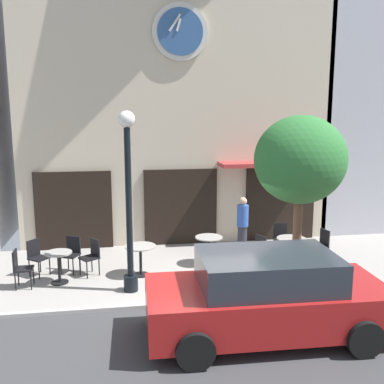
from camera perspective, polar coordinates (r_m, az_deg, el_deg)
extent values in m
cube|color=gray|center=(11.81, 0.35, -9.74)|extent=(26.17, 4.42, 0.05)
cube|color=#38383A|center=(7.51, 6.99, -22.61)|extent=(26.17, 5.38, 0.05)
cube|color=#A8A5A0|center=(9.79, 2.51, -13.78)|extent=(26.17, 0.12, 0.08)
cube|color=beige|center=(14.68, -2.29, 12.41)|extent=(9.45, 2.86, 9.09)
cylinder|color=beige|center=(13.36, -1.54, 19.74)|extent=(1.59, 0.10, 1.59)
cylinder|color=#2D5184|center=(13.30, -1.51, 19.78)|extent=(1.30, 0.04, 1.30)
cube|color=beige|center=(13.28, -1.72, 20.54)|extent=(0.16, 0.03, 0.36)
cube|color=beige|center=(13.28, -2.20, 20.79)|extent=(0.36, 0.03, 0.49)
cube|color=black|center=(13.49, -14.84, -2.31)|extent=(2.20, 0.10, 2.30)
cube|color=black|center=(13.53, -1.45, -1.91)|extent=(2.20, 0.10, 2.30)
cube|color=black|center=(14.28, 11.18, -1.45)|extent=(2.20, 0.10, 2.30)
cube|color=#B23333|center=(13.61, 9.83, 3.56)|extent=(3.02, 0.90, 0.12)
cylinder|color=black|center=(10.44, -7.80, -11.44)|extent=(0.32, 0.32, 0.36)
cylinder|color=black|center=(9.94, -8.04, -2.53)|extent=(0.14, 0.14, 3.68)
sphere|color=white|center=(9.69, -8.35, 9.19)|extent=(0.36, 0.36, 0.36)
cylinder|color=brown|center=(10.43, 13.21, -6.12)|extent=(0.20, 0.20, 2.26)
ellipsoid|color=#2D7033|center=(10.06, 13.66, 4.01)|extent=(2.04, 1.84, 1.94)
cylinder|color=black|center=(11.15, -16.58, -9.27)|extent=(0.07, 0.07, 0.75)
cylinder|color=black|center=(11.28, -16.49, -10.98)|extent=(0.40, 0.40, 0.03)
cylinder|color=gray|center=(11.04, -16.69, -7.44)|extent=(0.63, 0.63, 0.03)
cylinder|color=black|center=(11.24, -6.57, -8.72)|extent=(0.07, 0.07, 0.75)
cylinder|color=black|center=(11.36, -6.53, -10.43)|extent=(0.40, 0.40, 0.03)
cylinder|color=gray|center=(11.12, -6.61, -6.90)|extent=(0.76, 0.76, 0.03)
cylinder|color=black|center=(11.95, 2.16, -7.50)|extent=(0.07, 0.07, 0.74)
cylinder|color=black|center=(12.07, 2.15, -9.10)|extent=(0.40, 0.40, 0.03)
cylinder|color=gray|center=(11.84, 2.17, -5.80)|extent=(0.72, 0.72, 0.03)
cylinder|color=black|center=(12.18, 12.51, -7.46)|extent=(0.07, 0.07, 0.71)
cylinder|color=black|center=(12.29, 12.44, -8.97)|extent=(0.40, 0.40, 0.03)
cylinder|color=gray|center=(12.08, 12.58, -5.85)|extent=(0.77, 0.77, 0.03)
cube|color=black|center=(11.80, 9.36, -7.46)|extent=(0.53, 0.53, 0.04)
cube|color=black|center=(11.61, 8.75, -6.58)|extent=(0.20, 0.36, 0.45)
cylinder|color=black|center=(11.87, 10.50, -8.54)|extent=(0.03, 0.03, 0.45)
cylinder|color=black|center=(12.10, 9.36, -8.13)|extent=(0.03, 0.03, 0.45)
cylinder|color=black|center=(11.64, 9.30, -8.88)|extent=(0.03, 0.03, 0.45)
cylinder|color=black|center=(11.88, 8.16, -8.45)|extent=(0.03, 0.03, 0.45)
cube|color=black|center=(11.75, -18.93, -7.99)|extent=(0.56, 0.56, 0.04)
cube|color=black|center=(11.81, -19.58, -6.78)|extent=(0.27, 0.32, 0.45)
cylinder|color=black|center=(11.59, -18.94, -9.42)|extent=(0.03, 0.03, 0.45)
cylinder|color=black|center=(11.81, -17.69, -8.98)|extent=(0.03, 0.03, 0.45)
cylinder|color=black|center=(11.84, -20.04, -9.07)|extent=(0.03, 0.03, 0.45)
cylinder|color=black|center=(12.05, -18.80, -8.65)|extent=(0.03, 0.03, 0.45)
cube|color=black|center=(12.51, 15.85, -6.68)|extent=(0.47, 0.47, 0.04)
cube|color=black|center=(12.55, 16.57, -5.59)|extent=(0.11, 0.38, 0.45)
cylinder|color=black|center=(12.61, 14.71, -7.56)|extent=(0.03, 0.03, 0.45)
cylinder|color=black|center=(12.35, 15.62, -7.99)|extent=(0.03, 0.03, 0.45)
cylinder|color=black|center=(12.80, 15.98, -7.35)|extent=(0.03, 0.03, 0.45)
cylinder|color=black|center=(12.55, 16.89, -7.77)|extent=(0.03, 0.03, 0.45)
cube|color=black|center=(11.12, -20.65, -9.16)|extent=(0.41, 0.41, 0.04)
cube|color=black|center=(11.08, -21.65, -8.06)|extent=(0.05, 0.38, 0.45)
cylinder|color=black|center=(11.01, -19.85, -10.55)|extent=(0.03, 0.03, 0.45)
cylinder|color=black|center=(11.32, -19.57, -9.94)|extent=(0.03, 0.03, 0.45)
cylinder|color=black|center=(11.07, -21.61, -10.55)|extent=(0.03, 0.03, 0.45)
cylinder|color=black|center=(11.38, -21.28, -9.95)|extent=(0.03, 0.03, 0.45)
cube|color=black|center=(12.83, 11.33, -6.05)|extent=(0.45, 0.45, 0.04)
cube|color=black|center=(12.93, 11.19, -4.87)|extent=(0.38, 0.09, 0.45)
cylinder|color=black|center=(12.70, 10.72, -7.27)|extent=(0.03, 0.03, 0.45)
cylinder|color=black|center=(12.78, 12.22, -7.21)|extent=(0.03, 0.03, 0.45)
cylinder|color=black|center=(13.01, 10.39, -6.81)|extent=(0.03, 0.03, 0.45)
cylinder|color=black|center=(13.09, 11.85, -6.76)|extent=(0.03, 0.03, 0.45)
cube|color=black|center=(11.44, -12.99, -8.19)|extent=(0.56, 0.56, 0.04)
cube|color=black|center=(11.45, -12.26, -6.94)|extent=(0.25, 0.34, 0.45)
cylinder|color=black|center=(11.57, -14.12, -9.19)|extent=(0.03, 0.03, 0.45)
cylinder|color=black|center=(11.29, -13.25, -9.66)|extent=(0.03, 0.03, 0.45)
cylinder|color=black|center=(11.73, -12.66, -8.86)|extent=(0.03, 0.03, 0.45)
cylinder|color=black|center=(11.45, -11.77, -9.30)|extent=(0.03, 0.03, 0.45)
cube|color=black|center=(11.75, -15.28, -7.79)|extent=(0.53, 0.53, 0.04)
cube|color=black|center=(11.83, -14.88, -6.50)|extent=(0.36, 0.20, 0.45)
cylinder|color=black|center=(11.77, -16.37, -8.97)|extent=(0.03, 0.03, 0.45)
cylinder|color=black|center=(11.60, -14.92, -9.19)|extent=(0.03, 0.03, 0.45)
cylinder|color=black|center=(12.04, -15.51, -8.48)|extent=(0.03, 0.03, 0.45)
cylinder|color=black|center=(11.87, -14.09, -8.68)|extent=(0.03, 0.03, 0.45)
cylinder|color=#2D2D38|center=(12.71, 6.42, -6.18)|extent=(0.36, 0.36, 0.85)
cylinder|color=#3359B2|center=(12.52, 6.49, -3.00)|extent=(0.44, 0.44, 0.60)
sphere|color=tan|center=(12.43, 6.53, -1.17)|extent=(0.22, 0.22, 0.22)
cube|color=maroon|center=(8.42, 9.45, -14.00)|extent=(4.35, 1.91, 0.75)
cube|color=#262B33|center=(8.17, 9.59, -9.82)|extent=(2.45, 1.65, 0.60)
cylinder|color=black|center=(8.31, 21.14, -17.04)|extent=(0.65, 0.24, 0.64)
cylinder|color=black|center=(9.77, 16.00, -12.47)|extent=(0.65, 0.24, 0.64)
cylinder|color=black|center=(7.48, 0.43, -19.57)|extent=(0.65, 0.24, 0.64)
cylinder|color=black|center=(9.07, -1.20, -13.90)|extent=(0.65, 0.24, 0.64)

